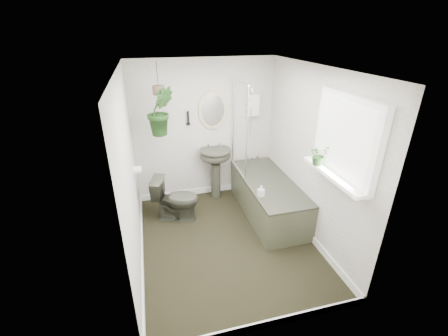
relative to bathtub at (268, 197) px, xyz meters
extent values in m
cube|color=black|center=(-0.80, -0.50, -0.30)|extent=(2.30, 2.80, 0.02)
cube|color=white|center=(-0.80, -0.50, 2.02)|extent=(2.30, 2.80, 0.02)
cube|color=silver|center=(-0.80, 0.91, 0.86)|extent=(2.30, 0.02, 2.30)
cube|color=silver|center=(-0.80, -1.91, 0.86)|extent=(2.30, 0.02, 2.30)
cube|color=silver|center=(-1.96, -0.50, 0.86)|extent=(0.02, 2.80, 2.30)
cube|color=silver|center=(0.36, -0.50, 0.86)|extent=(0.02, 2.80, 2.30)
cube|color=white|center=(-0.80, -0.50, -0.24)|extent=(2.30, 2.80, 0.10)
cube|color=white|center=(0.00, 0.84, 1.26)|extent=(0.20, 0.10, 0.35)
ellipsoid|color=#CBBB8F|center=(-0.67, 0.87, 1.21)|extent=(0.46, 0.03, 0.62)
cylinder|color=black|center=(-1.07, 0.86, 1.11)|extent=(0.04, 0.04, 0.22)
cylinder|color=white|center=(-1.90, 0.20, 0.61)|extent=(0.11, 0.11, 0.11)
cube|color=white|center=(0.29, -1.20, 1.36)|extent=(0.08, 1.00, 0.90)
cube|color=white|center=(0.22, -1.20, 0.94)|extent=(0.18, 1.00, 0.04)
cube|color=white|center=(0.24, -1.20, 1.36)|extent=(0.01, 0.86, 0.76)
imported|color=#323328|center=(-1.40, 0.23, 0.06)|extent=(0.76, 0.57, 0.69)
imported|color=black|center=(0.17, -0.94, 1.08)|extent=(0.23, 0.21, 0.24)
imported|color=black|center=(-1.50, 0.45, 1.35)|extent=(0.41, 0.35, 0.69)
imported|color=black|center=(-0.29, -0.40, 0.37)|extent=(0.09, 0.09, 0.17)
cylinder|color=brown|center=(-1.50, 0.45, 1.64)|extent=(0.16, 0.16, 0.12)
camera|label=1|loc=(-1.69, -3.72, 2.40)|focal=24.00mm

